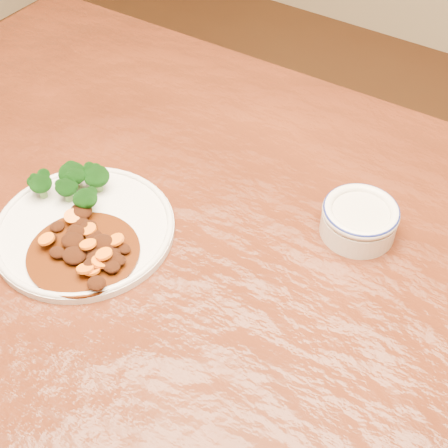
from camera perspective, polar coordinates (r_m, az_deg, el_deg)
The scene contains 5 objects.
dining_table at distance 0.90m, azimuth 1.11°, elevation -6.54°, with size 1.52×0.93×0.75m.
dinner_plate at distance 0.89m, azimuth -12.68°, elevation -0.40°, with size 0.25×0.25×0.02m.
broccoli_florets at distance 0.92m, azimuth -13.54°, elevation 3.72°, with size 0.11×0.09×0.04m.
mince_stew at distance 0.84m, azimuth -12.32°, elevation -2.17°, with size 0.15×0.15×0.03m.
dip_bowl at distance 0.87m, azimuth 12.28°, elevation 0.48°, with size 0.11×0.11×0.05m.
Camera 1 is at (0.29, -0.47, 1.38)m, focal length 50.00 mm.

